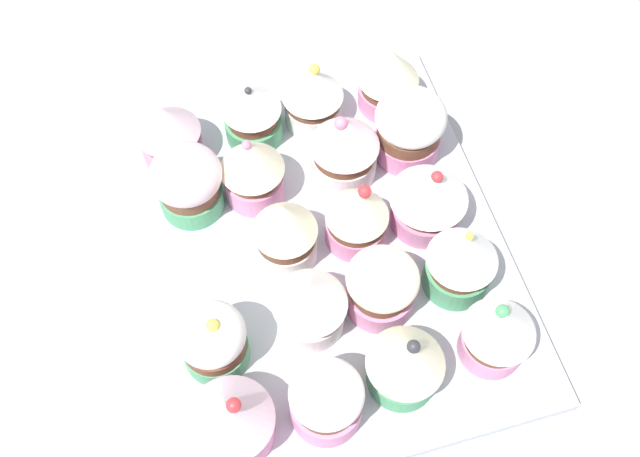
{
  "coord_description": "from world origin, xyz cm",
  "views": [
    {
      "loc": [
        8.35,
        29.73,
        58.03
      ],
      "look_at": [
        0.0,
        0.0,
        4.2
      ],
      "focal_mm": 41.25,
      "sensor_mm": 36.0,
      "label": 1
    }
  ],
  "objects_px": {
    "cupcake_7": "(188,182)",
    "cupcake_11": "(461,262)",
    "cupcake_3": "(169,133)",
    "cupcake_13": "(310,303)",
    "cupcake_16": "(406,362)",
    "cupcake_6": "(252,169)",
    "cupcake_10": "(284,229)",
    "cupcake_14": "(213,340)",
    "cupcake_17": "(326,400)",
    "cupcake_4": "(409,127)",
    "cupcake_12": "(381,287)",
    "cupcake_8": "(430,201)",
    "cupcake_15": "(498,333)",
    "cupcake_2": "(252,112)",
    "baking_tray": "(320,249)",
    "cupcake_1": "(313,95)",
    "cupcake_9": "(357,215)",
    "cupcake_5": "(344,147)",
    "cupcake_18": "(230,418)",
    "cupcake_0": "(389,78)"
  },
  "relations": [
    {
      "from": "cupcake_7",
      "to": "cupcake_4",
      "type": "bearing_deg",
      "value": -179.02
    },
    {
      "from": "cupcake_0",
      "to": "cupcake_12",
      "type": "distance_m",
      "value": 0.22
    },
    {
      "from": "cupcake_2",
      "to": "cupcake_4",
      "type": "relative_size",
      "value": 0.95
    },
    {
      "from": "cupcake_6",
      "to": "cupcake_11",
      "type": "bearing_deg",
      "value": 137.01
    },
    {
      "from": "cupcake_0",
      "to": "cupcake_11",
      "type": "relative_size",
      "value": 0.96
    },
    {
      "from": "cupcake_7",
      "to": "cupcake_6",
      "type": "bearing_deg",
      "value": 175.77
    },
    {
      "from": "baking_tray",
      "to": "cupcake_18",
      "type": "relative_size",
      "value": 4.79
    },
    {
      "from": "cupcake_1",
      "to": "cupcake_18",
      "type": "distance_m",
      "value": 0.31
    },
    {
      "from": "baking_tray",
      "to": "cupcake_12",
      "type": "xyz_separation_m",
      "value": [
        -0.03,
        0.07,
        0.04
      ]
    },
    {
      "from": "cupcake_13",
      "to": "cupcake_16",
      "type": "relative_size",
      "value": 0.9
    },
    {
      "from": "cupcake_12",
      "to": "cupcake_17",
      "type": "height_order",
      "value": "cupcake_17"
    },
    {
      "from": "cupcake_4",
      "to": "cupcake_5",
      "type": "bearing_deg",
      "value": 4.77
    },
    {
      "from": "cupcake_6",
      "to": "cupcake_14",
      "type": "height_order",
      "value": "cupcake_6"
    },
    {
      "from": "cupcake_1",
      "to": "cupcake_9",
      "type": "relative_size",
      "value": 0.93
    },
    {
      "from": "cupcake_10",
      "to": "cupcake_17",
      "type": "bearing_deg",
      "value": 87.87
    },
    {
      "from": "cupcake_3",
      "to": "cupcake_7",
      "type": "height_order",
      "value": "same"
    },
    {
      "from": "cupcake_3",
      "to": "cupcake_7",
      "type": "bearing_deg",
      "value": 96.58
    },
    {
      "from": "cupcake_6",
      "to": "cupcake_10",
      "type": "relative_size",
      "value": 1.01
    },
    {
      "from": "cupcake_9",
      "to": "cupcake_6",
      "type": "bearing_deg",
      "value": -42.53
    },
    {
      "from": "cupcake_3",
      "to": "cupcake_16",
      "type": "xyz_separation_m",
      "value": [
        -0.13,
        0.27,
        0.01
      ]
    },
    {
      "from": "cupcake_9",
      "to": "cupcake_5",
      "type": "bearing_deg",
      "value": -97.93
    },
    {
      "from": "cupcake_14",
      "to": "cupcake_17",
      "type": "distance_m",
      "value": 0.1
    },
    {
      "from": "cupcake_1",
      "to": "cupcake_9",
      "type": "height_order",
      "value": "cupcake_9"
    },
    {
      "from": "cupcake_7",
      "to": "cupcake_16",
      "type": "height_order",
      "value": "cupcake_16"
    },
    {
      "from": "cupcake_11",
      "to": "cupcake_16",
      "type": "xyz_separation_m",
      "value": [
        0.07,
        0.07,
        0.0
      ]
    },
    {
      "from": "cupcake_2",
      "to": "cupcake_10",
      "type": "relative_size",
      "value": 0.9
    },
    {
      "from": "cupcake_13",
      "to": "cupcake_15",
      "type": "xyz_separation_m",
      "value": [
        -0.13,
        0.06,
        -0.0
      ]
    },
    {
      "from": "cupcake_1",
      "to": "cupcake_10",
      "type": "xyz_separation_m",
      "value": [
        0.06,
        0.13,
        0.0
      ]
    },
    {
      "from": "cupcake_2",
      "to": "cupcake_5",
      "type": "distance_m",
      "value": 0.09
    },
    {
      "from": "cupcake_1",
      "to": "cupcake_8",
      "type": "distance_m",
      "value": 0.15
    },
    {
      "from": "cupcake_5",
      "to": "cupcake_3",
      "type": "bearing_deg",
      "value": -22.03
    },
    {
      "from": "cupcake_1",
      "to": "cupcake_17",
      "type": "bearing_deg",
      "value": 76.61
    },
    {
      "from": "cupcake_0",
      "to": "cupcake_8",
      "type": "relative_size",
      "value": 0.99
    },
    {
      "from": "cupcake_6",
      "to": "cupcake_15",
      "type": "xyz_separation_m",
      "value": [
        -0.15,
        0.2,
        -0.0
      ]
    },
    {
      "from": "cupcake_3",
      "to": "cupcake_8",
      "type": "height_order",
      "value": "cupcake_8"
    },
    {
      "from": "cupcake_2",
      "to": "cupcake_5",
      "type": "xyz_separation_m",
      "value": [
        -0.07,
        0.06,
        0.0
      ]
    },
    {
      "from": "cupcake_3",
      "to": "cupcake_10",
      "type": "height_order",
      "value": "cupcake_10"
    },
    {
      "from": "cupcake_5",
      "to": "cupcake_10",
      "type": "height_order",
      "value": "same"
    },
    {
      "from": "cupcake_12",
      "to": "cupcake_13",
      "type": "bearing_deg",
      "value": 0.91
    },
    {
      "from": "baking_tray",
      "to": "cupcake_2",
      "type": "distance_m",
      "value": 0.14
    },
    {
      "from": "cupcake_7",
      "to": "cupcake_11",
      "type": "bearing_deg",
      "value": 145.48
    },
    {
      "from": "cupcake_8",
      "to": "cupcake_17",
      "type": "distance_m",
      "value": 0.19
    },
    {
      "from": "cupcake_9",
      "to": "cupcake_16",
      "type": "xyz_separation_m",
      "value": [
        0.0,
        0.13,
        0.0
      ]
    },
    {
      "from": "cupcake_1",
      "to": "cupcake_16",
      "type": "height_order",
      "value": "cupcake_16"
    },
    {
      "from": "cupcake_11",
      "to": "cupcake_16",
      "type": "relative_size",
      "value": 0.93
    },
    {
      "from": "cupcake_6",
      "to": "baking_tray",
      "type": "bearing_deg",
      "value": 121.67
    },
    {
      "from": "cupcake_1",
      "to": "cupcake_6",
      "type": "bearing_deg",
      "value": 43.12
    },
    {
      "from": "cupcake_8",
      "to": "cupcake_15",
      "type": "bearing_deg",
      "value": 94.52
    },
    {
      "from": "cupcake_6",
      "to": "cupcake_14",
      "type": "bearing_deg",
      "value": 65.6
    },
    {
      "from": "baking_tray",
      "to": "cupcake_10",
      "type": "distance_m",
      "value": 0.06
    }
  ]
}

